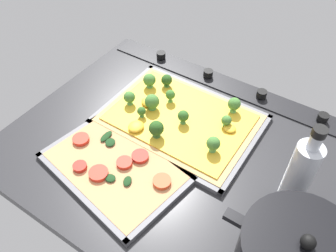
% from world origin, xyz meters
% --- Properties ---
extents(ground_plane, '(0.84, 0.63, 0.03)m').
position_xyz_m(ground_plane, '(0.00, 0.00, -0.01)').
color(ground_plane, '#28282B').
extents(stove_control_panel, '(0.81, 0.07, 0.03)m').
position_xyz_m(stove_control_panel, '(-0.00, -0.28, 0.01)').
color(stove_control_panel, black).
rests_on(stove_control_panel, ground_plane).
extents(baking_tray_front, '(0.40, 0.29, 0.01)m').
position_xyz_m(baking_tray_front, '(0.06, -0.08, 0.00)').
color(baking_tray_front, slate).
rests_on(baking_tray_front, ground_plane).
extents(broccoli_pizza, '(0.37, 0.27, 0.06)m').
position_xyz_m(broccoli_pizza, '(0.06, -0.08, 0.02)').
color(broccoli_pizza, tan).
rests_on(broccoli_pizza, baking_tray_front).
extents(baking_tray_back, '(0.35, 0.27, 0.01)m').
position_xyz_m(baking_tray_back, '(0.10, 0.13, 0.00)').
color(baking_tray_back, slate).
rests_on(baking_tray_back, ground_plane).
extents(veggie_pizza_back, '(0.33, 0.24, 0.02)m').
position_xyz_m(veggie_pizza_back, '(0.10, 0.13, 0.01)').
color(veggie_pizza_back, tan).
rests_on(veggie_pizza_back, baking_tray_back).
extents(oil_bottle, '(0.05, 0.05, 0.22)m').
position_xyz_m(oil_bottle, '(-0.26, -0.01, 0.09)').
color(oil_bottle, '#B7BCC6').
rests_on(oil_bottle, ground_plane).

